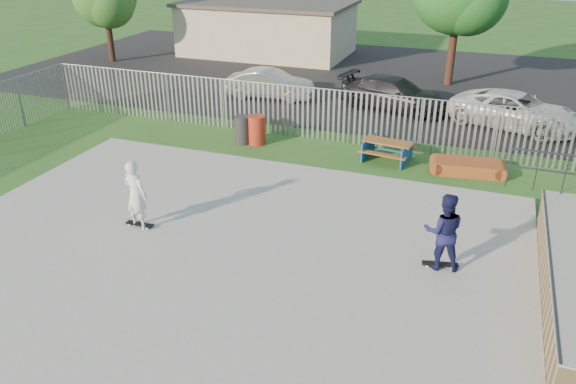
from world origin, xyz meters
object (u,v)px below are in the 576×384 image
(funbox, at_px, (467,167))
(trash_bin_red, at_px, (257,130))
(trash_bin_grey, at_px, (243,129))
(car_white, at_px, (515,111))
(picnic_table, at_px, (387,151))
(skater_navy, at_px, (444,231))
(car_silver, at_px, (270,84))
(car_dark, at_px, (394,94))
(skater_white, at_px, (136,194))

(funbox, bearing_deg, trash_bin_red, 171.79)
(trash_bin_grey, height_order, car_white, car_white)
(picnic_table, bearing_deg, skater_navy, -60.88)
(trash_bin_grey, height_order, car_silver, car_silver)
(trash_bin_grey, bearing_deg, funbox, -0.10)
(trash_bin_red, bearing_deg, car_dark, 56.53)
(funbox, bearing_deg, car_dark, 113.23)
(car_silver, height_order, skater_navy, skater_navy)
(car_dark, distance_m, skater_white, 14.01)
(picnic_table, bearing_deg, car_white, 59.60)
(car_white, bearing_deg, skater_navy, -168.61)
(picnic_table, distance_m, trash_bin_grey, 5.47)
(skater_white, bearing_deg, trash_bin_grey, -78.32)
(trash_bin_red, distance_m, skater_white, 7.30)
(car_dark, height_order, skater_navy, skater_navy)
(picnic_table, bearing_deg, trash_bin_grey, -170.75)
(car_silver, xyz_separation_m, car_white, (10.86, -0.51, 0.03))
(funbox, bearing_deg, picnic_table, 169.27)
(funbox, distance_m, trash_bin_red, 7.66)
(funbox, distance_m, trash_bin_grey, 8.20)
(car_white, distance_m, skater_white, 15.69)
(car_white, bearing_deg, picnic_table, 160.82)
(trash_bin_grey, distance_m, car_silver, 6.04)
(picnic_table, xyz_separation_m, funbox, (2.73, -0.16, -0.16))
(funbox, distance_m, skater_white, 10.77)
(trash_bin_grey, xyz_separation_m, car_silver, (-1.27, 5.90, 0.17))
(car_dark, distance_m, skater_navy, 13.00)
(picnic_table, relative_size, trash_bin_grey, 1.77)
(trash_bin_red, bearing_deg, funbox, -0.73)
(picnic_table, height_order, skater_navy, skater_navy)
(car_dark, height_order, car_white, car_dark)
(trash_bin_grey, distance_m, car_dark, 7.63)
(skater_navy, bearing_deg, car_silver, -64.54)
(funbox, xyz_separation_m, car_silver, (-9.47, 5.91, 0.49))
(picnic_table, relative_size, funbox, 0.86)
(trash_bin_grey, bearing_deg, car_white, 29.33)
(car_dark, xyz_separation_m, skater_navy, (3.47, -12.53, 0.37))
(car_dark, relative_size, car_white, 0.96)
(car_silver, bearing_deg, car_dark, -93.68)
(car_white, bearing_deg, trash_bin_grey, 138.34)
(car_silver, bearing_deg, skater_navy, -148.93)
(trash_bin_grey, height_order, skater_navy, skater_navy)
(funbox, height_order, skater_navy, skater_navy)
(picnic_table, bearing_deg, car_silver, 147.26)
(picnic_table, xyz_separation_m, skater_white, (-5.25, -7.33, 0.74))
(car_silver, bearing_deg, trash_bin_red, -168.68)
(car_white, relative_size, skater_navy, 2.66)
(skater_white, bearing_deg, picnic_table, -115.62)
(funbox, bearing_deg, trash_bin_grey, 172.41)
(funbox, bearing_deg, car_silver, 140.53)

